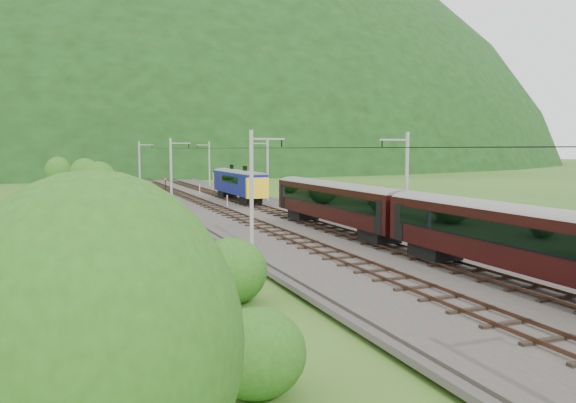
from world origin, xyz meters
name	(u,v)px	position (x,y,z in m)	size (l,w,h in m)	color
ground	(333,245)	(0.00, 0.00, 0.00)	(600.00, 600.00, 0.00)	#2E581B
railbed	(284,226)	(0.00, 10.00, 0.15)	(14.00, 220.00, 0.30)	#38332D
track_left	(258,225)	(-2.40, 10.00, 0.37)	(2.40, 220.00, 0.27)	#523323
track_right	(308,222)	(2.40, 10.00, 0.37)	(2.40, 220.00, 0.27)	#523323
catenary_left	(172,170)	(-6.12, 32.00, 4.50)	(2.54, 192.28, 8.00)	gray
catenary_right	(267,168)	(6.12, 32.00, 4.50)	(2.54, 192.28, 8.00)	gray
overhead_wires	(284,148)	(0.00, 10.00, 7.10)	(4.83, 198.00, 0.03)	black
mountain_main	(106,163)	(0.00, 260.00, 0.00)	(504.00, 360.00, 244.00)	black
train	(521,228)	(2.40, -15.61, 3.21)	(2.67, 106.45, 4.63)	black
hazard_post_near	(227,201)	(-0.50, 27.24, 0.95)	(0.14, 0.14, 1.30)	red
hazard_post_far	(200,189)	(0.51, 46.69, 0.98)	(0.14, 0.14, 1.36)	red
signal	(165,183)	(-3.25, 54.91, 1.44)	(0.22, 0.22, 1.95)	black
vegetation_left	(107,198)	(-14.52, 18.87, 2.41)	(12.78, 146.40, 6.72)	#275015
vegetation_right	(382,206)	(10.90, 11.37, 1.36)	(6.75, 99.92, 3.23)	#275015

